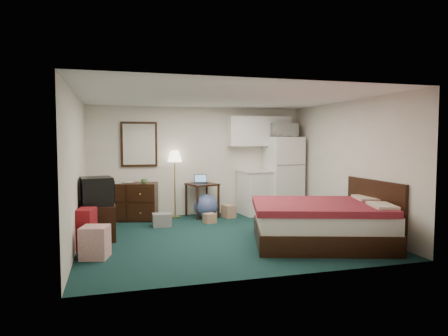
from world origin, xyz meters
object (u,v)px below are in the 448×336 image
object	(u,v)px
floor_lamp	(175,184)
tv_stand	(97,222)
dresser	(129,202)
suitcase	(86,229)
fridge	(283,175)
kitchen_counter	(260,193)
desk	(202,200)
bed	(321,224)

from	to	relation	value
floor_lamp	tv_stand	bearing A→B (deg)	-134.07
dresser	suitcase	bearing A→B (deg)	-94.48
fridge	dresser	bearing A→B (deg)	174.64
kitchen_counter	tv_stand	xyz separation A→B (m)	(-3.63, -1.54, -0.19)
kitchen_counter	tv_stand	bearing A→B (deg)	-163.87
desk	tv_stand	size ratio (longest dim) A/B	1.14
bed	tv_stand	size ratio (longest dim) A/B	3.24
kitchen_counter	fridge	bearing A→B (deg)	-9.85
desk	suitcase	bearing A→B (deg)	-154.57
dresser	floor_lamp	size ratio (longest dim) A/B	0.79
fridge	tv_stand	xyz separation A→B (m)	(-4.20, -1.51, -0.60)
tv_stand	floor_lamp	bearing A→B (deg)	44.72
suitcase	bed	bearing A→B (deg)	3.20
desk	kitchen_counter	distance (m)	1.41
desk	kitchen_counter	size ratio (longest dim) A/B	0.76
kitchen_counter	tv_stand	size ratio (longest dim) A/B	1.50
dresser	floor_lamp	xyz separation A→B (m)	(1.02, 0.07, 0.35)
bed	fridge	bearing A→B (deg)	95.62
kitchen_counter	suitcase	xyz separation A→B (m)	(-3.78, -2.15, -0.17)
bed	suitcase	bearing A→B (deg)	-173.54
fridge	desk	bearing A→B (deg)	174.78
dresser	kitchen_counter	bearing A→B (deg)	13.06
kitchen_counter	floor_lamp	bearing A→B (deg)	169.15
floor_lamp	fridge	bearing A→B (deg)	-3.78
floor_lamp	bed	bearing A→B (deg)	-56.33
dresser	bed	world-z (taller)	dresser
tv_stand	bed	bearing A→B (deg)	-21.24
floor_lamp	tv_stand	xyz separation A→B (m)	(-1.62, -1.68, -0.45)
kitchen_counter	suitcase	world-z (taller)	kitchen_counter
floor_lamp	suitcase	world-z (taller)	floor_lamp
bed	desk	bearing A→B (deg)	133.04
dresser	tv_stand	world-z (taller)	dresser
kitchen_counter	tv_stand	world-z (taller)	kitchen_counter
dresser	fridge	bearing A→B (deg)	12.79
dresser	kitchen_counter	size ratio (longest dim) A/B	1.19
desk	bed	distance (m)	3.20
dresser	desk	xyz separation A→B (m)	(1.62, -0.05, -0.03)
desk	tv_stand	xyz separation A→B (m)	(-2.23, -1.56, -0.07)
fridge	suitcase	distance (m)	4.87
floor_lamp	desk	size ratio (longest dim) A/B	1.99
fridge	floor_lamp	bearing A→B (deg)	172.46
desk	fridge	bearing A→B (deg)	-18.36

